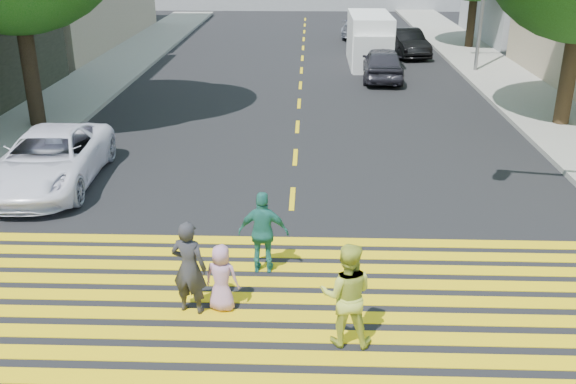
# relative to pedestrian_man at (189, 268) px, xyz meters

# --- Properties ---
(ground) EXTENTS (120.00, 120.00, 0.00)m
(ground) POSITION_rel_pedestrian_man_xyz_m (1.54, -1.12, -0.82)
(ground) COLOR black
(sidewalk_left) EXTENTS (3.00, 40.00, 0.15)m
(sidewalk_left) POSITION_rel_pedestrian_man_xyz_m (-6.96, 20.88, -0.74)
(sidewalk_left) COLOR gray
(sidewalk_left) RESTS_ON ground
(sidewalk_right) EXTENTS (3.00, 60.00, 0.15)m
(sidewalk_right) POSITION_rel_pedestrian_man_xyz_m (10.04, 13.88, -0.74)
(sidewalk_right) COLOR gray
(sidewalk_right) RESTS_ON ground
(curb_red) EXTENTS (0.20, 8.00, 0.16)m
(curb_red) POSITION_rel_pedestrian_man_xyz_m (-5.36, 4.88, -0.74)
(curb_red) COLOR maroon
(curb_red) RESTS_ON ground
(crosswalk) EXTENTS (13.40, 5.30, 0.01)m
(crosswalk) POSITION_rel_pedestrian_man_xyz_m (1.54, 0.16, -0.81)
(crosswalk) COLOR yellow
(crosswalk) RESTS_ON ground
(lane_line) EXTENTS (0.12, 34.40, 0.01)m
(lane_line) POSITION_rel_pedestrian_man_xyz_m (1.54, 21.38, -0.81)
(lane_line) COLOR yellow
(lane_line) RESTS_ON ground
(pedestrian_man) EXTENTS (0.68, 0.53, 1.64)m
(pedestrian_man) POSITION_rel_pedestrian_man_xyz_m (0.00, 0.00, 0.00)
(pedestrian_man) COLOR #2C2B2F
(pedestrian_man) RESTS_ON ground
(pedestrian_woman) EXTENTS (0.86, 0.69, 1.68)m
(pedestrian_woman) POSITION_rel_pedestrian_man_xyz_m (2.51, -0.78, 0.02)
(pedestrian_woman) COLOR #C1CB43
(pedestrian_woman) RESTS_ON ground
(pedestrian_child) EXTENTS (0.63, 0.47, 1.17)m
(pedestrian_child) POSITION_rel_pedestrian_man_xyz_m (0.51, 0.09, -0.23)
(pedestrian_child) COLOR #BB85A9
(pedestrian_child) RESTS_ON ground
(pedestrian_extra) EXTENTS (0.94, 0.42, 1.57)m
(pedestrian_extra) POSITION_rel_pedestrian_man_xyz_m (1.11, 1.41, -0.03)
(pedestrian_extra) COLOR #26776B
(pedestrian_extra) RESTS_ON ground
(white_sedan) EXTENTS (2.48, 4.96, 1.35)m
(white_sedan) POSITION_rel_pedestrian_man_xyz_m (-4.46, 5.59, -0.14)
(white_sedan) COLOR white
(white_sedan) RESTS_ON ground
(dark_car_near) EXTENTS (1.83, 4.17, 1.40)m
(dark_car_near) POSITION_rel_pedestrian_man_xyz_m (4.97, 18.01, -0.12)
(dark_car_near) COLOR #26242D
(dark_car_near) RESTS_ON ground
(silver_car) EXTENTS (2.46, 4.58, 1.26)m
(silver_car) POSITION_rel_pedestrian_man_xyz_m (4.80, 29.82, -0.19)
(silver_car) COLOR #989CAD
(silver_car) RESTS_ON ground
(dark_car_parked) EXTENTS (2.08, 4.23, 1.33)m
(dark_car_parked) POSITION_rel_pedestrian_man_xyz_m (6.76, 23.71, -0.15)
(dark_car_parked) COLOR black
(dark_car_parked) RESTS_ON ground
(white_van) EXTENTS (1.85, 4.90, 2.31)m
(white_van) POSITION_rel_pedestrian_man_xyz_m (4.69, 21.27, 0.28)
(white_van) COLOR white
(white_van) RESTS_ON ground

